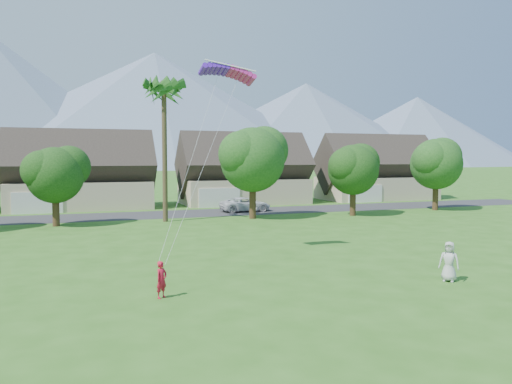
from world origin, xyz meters
name	(u,v)px	position (x,y,z in m)	size (l,w,h in m)	color
ground	(348,315)	(0.00, 0.00, 0.00)	(500.00, 500.00, 0.00)	#2D6019
street	(177,214)	(0.00, 34.00, 0.01)	(90.00, 7.00, 0.01)	#2D2D30
kite_flyer	(162,280)	(-6.01, 4.44, 0.75)	(0.55, 0.36, 1.50)	red
watcher	(449,262)	(6.85, 2.80, 0.92)	(0.90, 0.58, 1.84)	beige
parked_car	(245,204)	(7.24, 34.00, 0.74)	(2.47, 5.35, 1.49)	silver
mountain_ridge	(118,113)	(10.40, 260.00, 29.07)	(540.00, 240.00, 70.00)	slate
houses_row	(167,176)	(0.49, 42.99, 3.44)	(72.75, 8.19, 8.86)	beige
tree_row	(176,166)	(-1.14, 27.92, 4.89)	(62.27, 6.67, 8.45)	#47301C
fan_palm	(164,87)	(-2.00, 28.50, 11.80)	(3.00, 3.00, 13.80)	#4C3D26
parafoil_kite	(228,71)	(-1.11, 11.58, 10.52)	(3.07, 1.02, 0.50)	#5D1CD3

